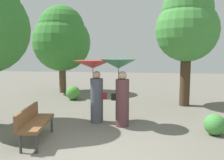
{
  "coord_description": "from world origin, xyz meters",
  "views": [
    {
      "loc": [
        1.01,
        -4.81,
        2.17
      ],
      "look_at": [
        0.0,
        2.76,
        1.26
      ],
      "focal_mm": 38.24,
      "sensor_mm": 36.0,
      "label": 1
    }
  ],
  "objects": [
    {
      "name": "person_right",
      "position": [
        0.34,
        1.99,
        1.35
      ],
      "size": [
        1.05,
        1.05,
        1.96
      ],
      "rotation": [
        0.0,
        0.0,
        1.45
      ],
      "color": "#563338",
      "rests_on": "ground"
    },
    {
      "name": "bush_path_left",
      "position": [
        2.87,
        1.54,
        0.28
      ],
      "size": [
        0.56,
        0.56,
        0.56
      ],
      "primitive_type": "sphere",
      "color": "#428C3D",
      "rests_on": "ground"
    },
    {
      "name": "person_left",
      "position": [
        -0.47,
        2.27,
        1.37
      ],
      "size": [
        1.17,
        1.17,
        1.91
      ],
      "rotation": [
        0.0,
        0.0,
        1.45
      ],
      "color": "#474C56",
      "rests_on": "ground"
    },
    {
      "name": "tree_mid_left",
      "position": [
        -3.27,
        7.36,
        2.88
      ],
      "size": [
        3.01,
        3.01,
        4.57
      ],
      "color": "brown",
      "rests_on": "ground"
    },
    {
      "name": "ground_plane",
      "position": [
        0.0,
        0.0,
        0.0
      ],
      "size": [
        40.0,
        40.0,
        0.0
      ],
      "primitive_type": "plane",
      "color": "#6B665B"
    },
    {
      "name": "park_bench",
      "position": [
        -1.59,
        0.47,
        0.51
      ],
      "size": [
        0.69,
        1.55,
        0.83
      ],
      "rotation": [
        0.0,
        0.0,
        1.71
      ],
      "color": "#38383D",
      "rests_on": "ground"
    },
    {
      "name": "tree_near_right",
      "position": [
        2.66,
        4.99,
        3.24
      ],
      "size": [
        2.45,
        2.45,
        4.78
      ],
      "color": "#42301E",
      "rests_on": "ground"
    },
    {
      "name": "bush_path_right",
      "position": [
        -2.15,
        5.53,
        0.32
      ],
      "size": [
        0.64,
        0.64,
        0.64
      ],
      "primitive_type": "sphere",
      "color": "#4C9338",
      "rests_on": "ground"
    }
  ]
}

